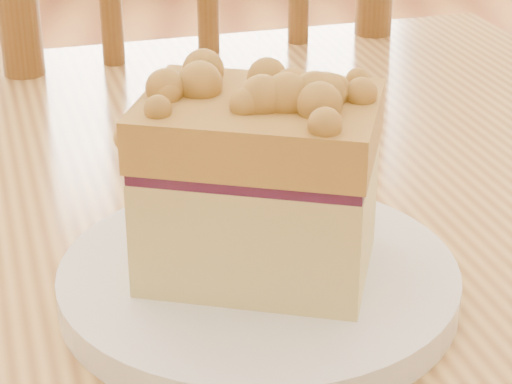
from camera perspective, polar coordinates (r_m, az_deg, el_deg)
cafe_chair_main at (r=1.25m, az=-4.83°, el=-0.41°), size 0.58×0.58×1.01m
plate at (r=0.59m, az=0.14°, el=-5.19°), size 0.23×0.23×0.02m
cake_slice at (r=0.55m, az=0.27°, el=0.81°), size 0.15×0.12×0.12m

